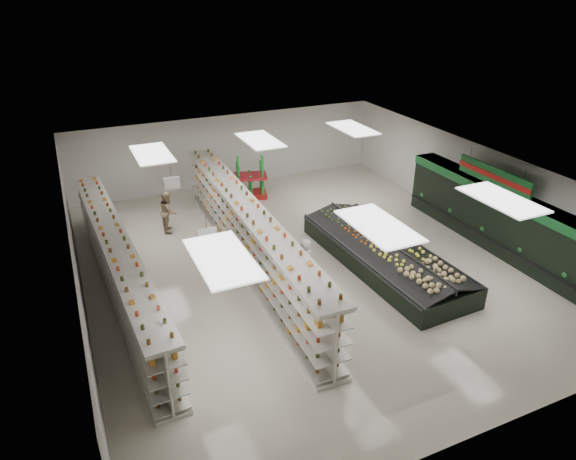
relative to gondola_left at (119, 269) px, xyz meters
name	(u,v)px	position (x,y,z in m)	size (l,w,h in m)	color
floor	(306,262)	(5.88, -0.52, -0.88)	(16.00, 16.00, 0.00)	beige
ceiling	(307,173)	(5.88, -0.52, 2.32)	(14.00, 16.00, 0.02)	white
wall_back	(229,150)	(5.88, 7.48, 0.72)	(14.00, 0.02, 3.20)	silver
wall_front	(485,379)	(5.88, -8.52, 0.72)	(14.00, 0.02, 3.20)	silver
wall_left	(76,264)	(-1.12, -0.52, 0.72)	(0.02, 16.00, 3.20)	silver
wall_right	(475,187)	(12.88, -0.52, 0.72)	(0.02, 16.00, 3.20)	silver
produce_wall_case	(493,213)	(12.41, -2.02, 0.36)	(0.93, 8.00, 2.20)	black
aisle_sign_near	(207,235)	(2.08, -2.52, 1.87)	(0.52, 0.06, 0.75)	white
aisle_sign_far	(172,183)	(2.08, 1.48, 1.87)	(0.52, 0.06, 0.75)	white
hortifruti_banner	(494,176)	(12.13, -2.02, 1.77)	(0.12, 3.20, 0.95)	#1B682E
gondola_left	(119,269)	(0.00, 0.00, 0.00)	(1.41, 11.13, 1.92)	silver
gondola_center	(248,238)	(4.11, 0.14, 0.10)	(1.24, 12.41, 2.15)	silver
produce_island	(384,253)	(8.14, -1.75, -0.42)	(2.72, 6.84, 1.01)	black
soda_endcap	(250,178)	(6.20, 5.60, -0.01)	(1.61, 1.30, 1.80)	red
shopper_main	(304,266)	(5.04, -2.12, 0.03)	(0.67, 0.44, 1.83)	silver
shopper_background	(168,211)	(2.27, 3.77, -0.09)	(0.77, 0.48, 1.58)	#97845D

